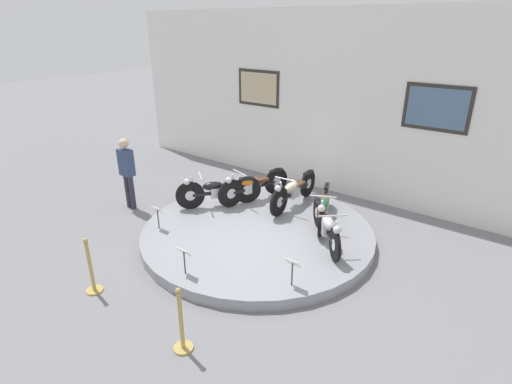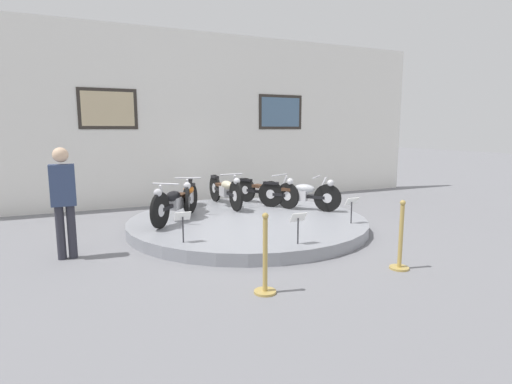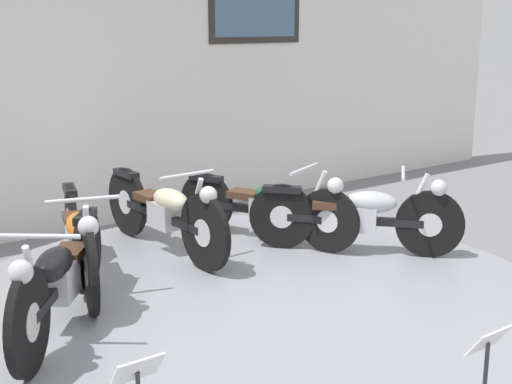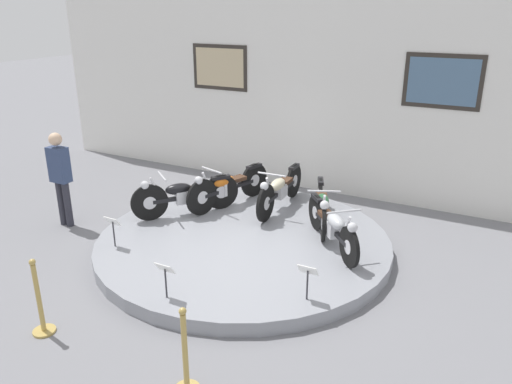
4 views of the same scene
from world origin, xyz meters
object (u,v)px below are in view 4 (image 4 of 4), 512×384
(info_placard_front_centre, at_px, (165,273))
(stanchion_post_left_of_entry, at_px, (40,308))
(motorcycle_silver, at_px, (333,225))
(stanchion_post_right_of_entry, at_px, (186,364))
(info_placard_front_right, at_px, (308,275))
(motorcycle_black, at_px, (184,194))
(visitor_standing, at_px, (60,174))
(motorcycle_orange, at_px, (228,186))
(motorcycle_cream, at_px, (280,189))
(info_placard_front_left, at_px, (113,225))
(motorcycle_green, at_px, (322,205))

(info_placard_front_centre, xyz_separation_m, stanchion_post_left_of_entry, (-1.08, -1.09, -0.24))
(motorcycle_silver, height_order, stanchion_post_right_of_entry, stanchion_post_right_of_entry)
(stanchion_post_left_of_entry, height_order, stanchion_post_right_of_entry, same)
(info_placard_front_right, distance_m, stanchion_post_right_of_entry, 2.01)
(motorcycle_black, distance_m, motorcycle_silver, 2.85)
(visitor_standing, bearing_deg, motorcycle_silver, 12.04)
(motorcycle_orange, bearing_deg, motorcycle_cream, 17.76)
(motorcycle_orange, xyz_separation_m, info_placard_front_left, (-0.70, -2.35, -0.03))
(info_placard_front_centre, relative_size, stanchion_post_right_of_entry, 0.50)
(motorcycle_green, bearing_deg, info_placard_front_right, -73.50)
(motorcycle_green, distance_m, info_placard_front_right, 2.45)
(info_placard_front_left, height_order, info_placard_front_centre, same)
(motorcycle_green, relative_size, stanchion_post_left_of_entry, 1.77)
(info_placard_front_centre, relative_size, visitor_standing, 0.29)
(motorcycle_green, height_order, info_placard_front_centre, motorcycle_green)
(info_placard_front_left, xyz_separation_m, info_placard_front_centre, (1.65, -0.82, 0.00))
(motorcycle_black, xyz_separation_m, motorcycle_cream, (1.42, 1.06, 0.00))
(info_placard_front_left, height_order, info_placard_front_right, same)
(motorcycle_silver, bearing_deg, info_placard_front_left, -152.67)
(stanchion_post_left_of_entry, distance_m, stanchion_post_right_of_entry, 2.17)
(motorcycle_green, distance_m, stanchion_post_right_of_entry, 4.27)
(motorcycle_silver, distance_m, info_placard_front_centre, 2.80)
(info_placard_front_centre, bearing_deg, visitor_standing, 157.63)
(info_placard_front_right, bearing_deg, stanchion_post_left_of_entry, -145.09)
(motorcycle_orange, height_order, info_placard_front_right, motorcycle_orange)
(motorcycle_orange, height_order, stanchion_post_right_of_entry, motorcycle_orange)
(info_placard_front_left, bearing_deg, motorcycle_silver, 27.33)
(motorcycle_cream, bearing_deg, motorcycle_orange, -162.24)
(info_placard_front_left, bearing_deg, stanchion_post_right_of_entry, -34.91)
(motorcycle_black, relative_size, motorcycle_cream, 0.80)
(info_placard_front_centre, distance_m, stanchion_post_right_of_entry, 1.56)
(motorcycle_black, distance_m, stanchion_post_left_of_entry, 3.53)
(motorcycle_black, height_order, visitor_standing, visitor_standing)
(motorcycle_green, relative_size, info_placard_front_left, 3.54)
(motorcycle_cream, relative_size, info_placard_front_centre, 3.96)
(motorcycle_orange, height_order, motorcycle_cream, same)
(motorcycle_silver, xyz_separation_m, info_placard_front_right, (0.23, -1.59, -0.01))
(motorcycle_orange, height_order, stanchion_post_left_of_entry, motorcycle_orange)
(motorcycle_green, bearing_deg, motorcycle_black, -162.42)
(info_placard_front_right, relative_size, stanchion_post_right_of_entry, 0.50)
(motorcycle_orange, xyz_separation_m, visitor_standing, (-2.42, -1.78, 0.39))
(motorcycle_black, bearing_deg, motorcycle_orange, 58.17)
(stanchion_post_left_of_entry, bearing_deg, stanchion_post_right_of_entry, 0.00)
(visitor_standing, bearing_deg, info_placard_front_left, -18.29)
(stanchion_post_left_of_entry, bearing_deg, motorcycle_cream, 76.62)
(motorcycle_black, relative_size, info_placard_front_right, 3.16)
(info_placard_front_right, xyz_separation_m, visitor_standing, (-5.03, 0.57, 0.42))
(stanchion_post_right_of_entry, bearing_deg, info_placard_front_right, 73.41)
(motorcycle_orange, distance_m, info_placard_front_centre, 3.31)
(motorcycle_black, relative_size, motorcycle_orange, 0.83)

